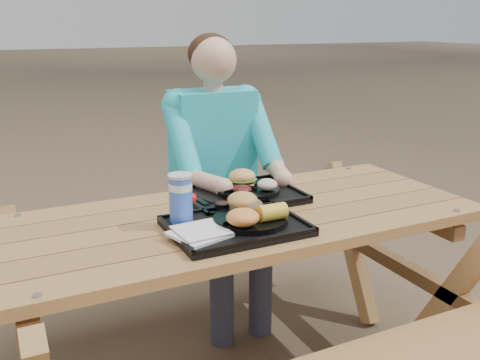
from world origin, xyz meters
name	(u,v)px	position (x,y,z in m)	size (l,w,h in m)	color
picnic_table	(240,303)	(0.00, 0.00, 0.38)	(1.80, 1.49, 0.75)	#999999
tray_near	(236,227)	(-0.09, -0.14, 0.76)	(0.45, 0.35, 0.02)	black
tray_far	(242,196)	(0.08, 0.15, 0.76)	(0.45, 0.35, 0.02)	black
plate_near	(250,220)	(-0.03, -0.15, 0.78)	(0.26, 0.26, 0.02)	black
plate_far	(248,190)	(0.11, 0.16, 0.78)	(0.26, 0.26, 0.02)	black
napkin_stack	(199,233)	(-0.23, -0.18, 0.78)	(0.16, 0.16, 0.02)	silver
soda_cup	(181,200)	(-0.24, -0.04, 0.85)	(0.08, 0.08, 0.16)	blue
condiment_bbq	(222,207)	(-0.07, 0.00, 0.79)	(0.06, 0.06, 0.03)	black
condiment_mustard	(234,208)	(-0.03, -0.02, 0.78)	(0.05, 0.05, 0.03)	yellow
sandwich	(246,197)	(-0.02, -0.10, 0.85)	(0.11, 0.11, 0.12)	#C49445
mac_cheese	(243,217)	(-0.09, -0.20, 0.82)	(0.11, 0.11, 0.06)	#F79841
corn_cob	(272,212)	(0.02, -0.20, 0.82)	(0.10, 0.10, 0.06)	yellow
cutlery_far	(202,197)	(-0.08, 0.17, 0.77)	(0.03, 0.16, 0.01)	black
burger	(242,173)	(0.11, 0.21, 0.84)	(0.11, 0.11, 0.10)	#E2A14F
baked_beans	(242,189)	(0.06, 0.10, 0.81)	(0.07, 0.07, 0.03)	#501310
potato_salad	(267,184)	(0.17, 0.10, 0.81)	(0.08, 0.08, 0.05)	beige
diner	(215,191)	(0.16, 0.61, 0.64)	(0.48, 0.84, 1.28)	#19B0A6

